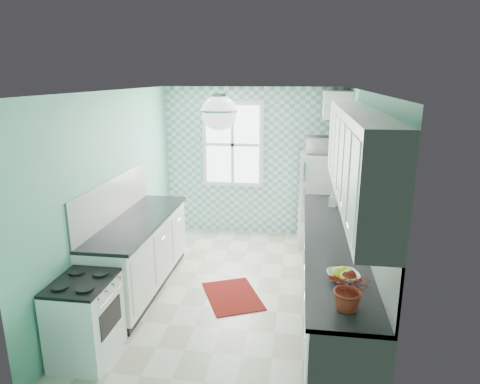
# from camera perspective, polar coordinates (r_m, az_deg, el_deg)

# --- Properties ---
(floor) EXTENTS (3.00, 4.40, 0.02)m
(floor) POSITION_cam_1_polar(r_m,az_deg,el_deg) (5.63, -0.89, -13.12)
(floor) COLOR silver
(floor) RESTS_ON ground
(ceiling) EXTENTS (3.00, 4.40, 0.02)m
(ceiling) POSITION_cam_1_polar(r_m,az_deg,el_deg) (4.96, -1.01, 13.43)
(ceiling) COLOR white
(ceiling) RESTS_ON wall_back
(wall_back) EXTENTS (3.00, 0.02, 2.50)m
(wall_back) POSITION_cam_1_polar(r_m,az_deg,el_deg) (7.29, 1.82, 4.02)
(wall_back) COLOR #64BA9B
(wall_back) RESTS_ON floor
(wall_front) EXTENTS (3.00, 0.02, 2.50)m
(wall_front) POSITION_cam_1_polar(r_m,az_deg,el_deg) (3.14, -7.51, -11.71)
(wall_front) COLOR #64BA9B
(wall_front) RESTS_ON floor
(wall_left) EXTENTS (0.02, 4.40, 2.50)m
(wall_left) POSITION_cam_1_polar(r_m,az_deg,el_deg) (5.59, -16.41, -0.07)
(wall_left) COLOR #64BA9B
(wall_left) RESTS_ON floor
(wall_right) EXTENTS (0.02, 4.40, 2.50)m
(wall_right) POSITION_cam_1_polar(r_m,az_deg,el_deg) (5.15, 15.90, -1.33)
(wall_right) COLOR #64BA9B
(wall_right) RESTS_ON floor
(accent_wall) EXTENTS (3.00, 0.01, 2.50)m
(accent_wall) POSITION_cam_1_polar(r_m,az_deg,el_deg) (7.27, 1.80, 3.99)
(accent_wall) COLOR #61B4AC
(accent_wall) RESTS_ON wall_back
(window) EXTENTS (1.04, 0.05, 1.44)m
(window) POSITION_cam_1_polar(r_m,az_deg,el_deg) (7.23, -0.98, 6.35)
(window) COLOR white
(window) RESTS_ON wall_back
(backsplash_right) EXTENTS (0.02, 3.60, 0.51)m
(backsplash_right) POSITION_cam_1_polar(r_m,az_deg,el_deg) (4.78, 16.18, -3.31)
(backsplash_right) COLOR white
(backsplash_right) RESTS_ON wall_right
(backsplash_left) EXTENTS (0.02, 2.15, 0.51)m
(backsplash_left) POSITION_cam_1_polar(r_m,az_deg,el_deg) (5.53, -16.47, -0.83)
(backsplash_left) COLOR white
(backsplash_left) RESTS_ON wall_left
(upper_cabinets_right) EXTENTS (0.33, 3.20, 0.90)m
(upper_cabinets_right) POSITION_cam_1_polar(r_m,az_deg,el_deg) (4.40, 15.22, 4.67)
(upper_cabinets_right) COLOR white
(upper_cabinets_right) RESTS_ON wall_right
(upper_cabinet_fridge) EXTENTS (0.40, 0.74, 0.40)m
(upper_cabinet_fridge) POSITION_cam_1_polar(r_m,az_deg,el_deg) (6.76, 12.76, 11.34)
(upper_cabinet_fridge) COLOR white
(upper_cabinet_fridge) RESTS_ON wall_right
(ceiling_light) EXTENTS (0.34, 0.34, 0.35)m
(ceiling_light) POSITION_cam_1_polar(r_m,az_deg,el_deg) (4.19, -2.78, 10.53)
(ceiling_light) COLOR silver
(ceiling_light) RESTS_ON ceiling
(base_cabinets_right) EXTENTS (0.60, 3.60, 0.90)m
(base_cabinets_right) POSITION_cam_1_polar(r_m,az_deg,el_deg) (5.03, 12.24, -11.29)
(base_cabinets_right) COLOR white
(base_cabinets_right) RESTS_ON floor
(countertop_right) EXTENTS (0.63, 3.60, 0.04)m
(countertop_right) POSITION_cam_1_polar(r_m,az_deg,el_deg) (4.84, 12.37, -6.29)
(countertop_right) COLOR black
(countertop_right) RESTS_ON base_cabinets_right
(base_cabinets_left) EXTENTS (0.60, 2.15, 0.90)m
(base_cabinets_left) POSITION_cam_1_polar(r_m,az_deg,el_deg) (5.67, -13.23, -8.21)
(base_cabinets_left) COLOR white
(base_cabinets_left) RESTS_ON floor
(countertop_left) EXTENTS (0.63, 2.15, 0.04)m
(countertop_left) POSITION_cam_1_polar(r_m,az_deg,el_deg) (5.50, -13.38, -3.72)
(countertop_left) COLOR black
(countertop_left) RESTS_ON base_cabinets_left
(fridge) EXTENTS (0.65, 0.65, 1.49)m
(fridge) POSITION_cam_1_polar(r_m,az_deg,el_deg) (6.96, 10.50, -1.02)
(fridge) COLOR white
(fridge) RESTS_ON floor
(stove) EXTENTS (0.53, 0.66, 0.79)m
(stove) POSITION_cam_1_polar(r_m,az_deg,el_deg) (4.53, -19.95, -15.54)
(stove) COLOR silver
(stove) RESTS_ON floor
(sink) EXTENTS (0.54, 0.46, 0.53)m
(sink) POSITION_cam_1_polar(r_m,az_deg,el_deg) (5.58, 12.04, -3.23)
(sink) COLOR silver
(sink) RESTS_ON countertop_right
(rug) EXTENTS (0.91, 1.04, 0.01)m
(rug) POSITION_cam_1_polar(r_m,az_deg,el_deg) (5.50, -1.00, -13.68)
(rug) COLOR #690C01
(rug) RESTS_ON floor
(dish_towel) EXTENTS (0.06, 0.25, 0.38)m
(dish_towel) POSITION_cam_1_polar(r_m,az_deg,el_deg) (5.54, 8.62, -8.18)
(dish_towel) COLOR #5C9E9F
(dish_towel) RESTS_ON base_cabinets_right
(fruit_bowl) EXTENTS (0.33, 0.33, 0.07)m
(fruit_bowl) POSITION_cam_1_polar(r_m,az_deg,el_deg) (3.91, 13.60, -10.87)
(fruit_bowl) COLOR white
(fruit_bowl) RESTS_ON countertop_right
(potted_plant) EXTENTS (0.40, 0.37, 0.37)m
(potted_plant) POSITION_cam_1_polar(r_m,az_deg,el_deg) (3.40, 14.50, -12.29)
(potted_plant) COLOR red
(potted_plant) RESTS_ON countertop_right
(soap_bottle) EXTENTS (0.12, 0.12, 0.21)m
(soap_bottle) POSITION_cam_1_polar(r_m,az_deg,el_deg) (5.95, 12.31, -0.94)
(soap_bottle) COLOR #8CAFC4
(soap_bottle) RESTS_ON countertop_right
(microwave) EXTENTS (0.50, 0.35, 0.27)m
(microwave) POSITION_cam_1_polar(r_m,az_deg,el_deg) (6.78, 10.87, 6.15)
(microwave) COLOR silver
(microwave) RESTS_ON fridge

